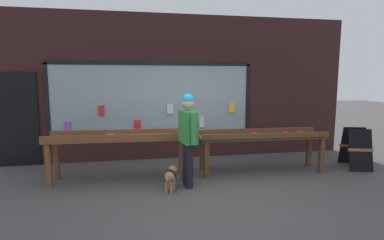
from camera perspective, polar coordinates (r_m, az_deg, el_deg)
ground_plane at (r=5.39m, az=2.04°, el=-13.30°), size 40.00×40.00×0.00m
shopfront_facade at (r=7.37m, az=-2.61°, el=5.99°), size 8.43×0.29×3.47m
display_table_left at (r=5.90m, az=-13.80°, el=-3.98°), size 2.66×0.73×0.94m
display_table_right at (r=6.43m, az=13.09°, el=-3.48°), size 2.66×0.76×0.87m
person_browsing at (r=5.32m, az=-0.79°, el=-2.51°), size 0.29×0.66×1.68m
small_dog at (r=5.31m, az=-4.10°, el=-10.39°), size 0.29×0.50×0.40m
sandwich_board_sign at (r=7.51m, az=28.75°, el=-4.65°), size 0.65×0.80×0.88m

